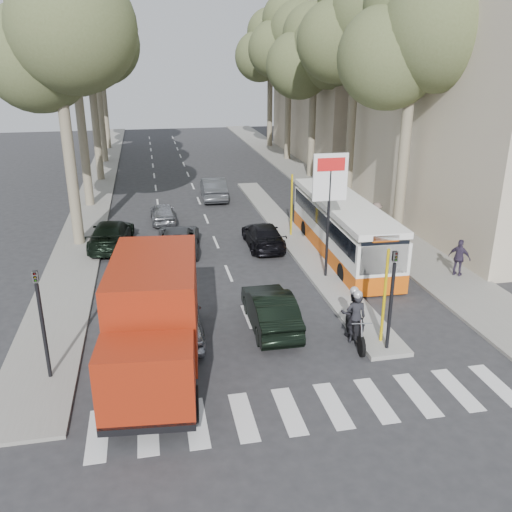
{
  "coord_description": "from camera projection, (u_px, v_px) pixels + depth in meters",
  "views": [
    {
      "loc": [
        -4.24,
        -16.3,
        9.38
      ],
      "look_at": [
        -0.07,
        4.25,
        1.6
      ],
      "focal_mm": 38.0,
      "sensor_mm": 36.0,
      "label": 1
    }
  ],
  "objects": [
    {
      "name": "tree_r_e",
      "position": [
        271.0,
        45.0,
        55.84
      ],
      "size": [
        7.4,
        7.2,
        14.1
      ],
      "color": "#6B604C",
      "rests_on": "ground"
    },
    {
      "name": "median_left",
      "position": [
        100.0,
        180.0,
        43.25
      ],
      "size": [
        2.4,
        64.0,
        0.12
      ],
      "primitive_type": "cube",
      "color": "gray",
      "rests_on": "ground"
    },
    {
      "name": "building_near",
      "position": [
        505.0,
        63.0,
        29.82
      ],
      "size": [
        11.0,
        18.0,
        18.0
      ],
      "primitive_type": "cube",
      "color": "#C0B099",
      "rests_on": "ground"
    },
    {
      "name": "tree_l_a",
      "position": [
        58.0,
        32.0,
        25.08
      ],
      "size": [
        7.4,
        7.2,
        14.1
      ],
      "color": "#6B604C",
      "rests_on": "ground"
    },
    {
      "name": "pedestrian_near",
      "position": [
        459.0,
        258.0,
        24.01
      ],
      "size": [
        1.0,
        1.06,
        1.68
      ],
      "primitive_type": "imported",
      "rotation": [
        0.0,
        0.0,
        2.26
      ],
      "color": "#372D44",
      "rests_on": "sidewalk_right"
    },
    {
      "name": "queue_car_e",
      "position": [
        111.0,
        234.0,
        28.02
      ],
      "size": [
        2.41,
        4.99,
        1.4
      ],
      "primitive_type": "imported",
      "rotation": [
        0.0,
        0.0,
        3.05
      ],
      "color": "black",
      "rests_on": "ground"
    },
    {
      "name": "dark_hatchback",
      "position": [
        270.0,
        309.0,
        19.69
      ],
      "size": [
        1.55,
        4.32,
        1.42
      ],
      "primitive_type": "imported",
      "rotation": [
        0.0,
        0.0,
        3.13
      ],
      "color": "black",
      "rests_on": "ground"
    },
    {
      "name": "ground",
      "position": [
        282.0,
        340.0,
        19.04
      ],
      "size": [
        120.0,
        120.0,
        0.0
      ],
      "primitive_type": "plane",
      "color": "#28282B",
      "rests_on": "ground"
    },
    {
      "name": "building_far",
      "position": [
        356.0,
        71.0,
        50.38
      ],
      "size": [
        11.0,
        20.0,
        16.0
      ],
      "primitive_type": "cube",
      "color": "#B7A88E",
      "rests_on": "ground"
    },
    {
      "name": "pedestrian_far",
      "position": [
        376.0,
        218.0,
        29.86
      ],
      "size": [
        1.2,
        0.77,
        1.72
      ],
      "primitive_type": "imported",
      "rotation": [
        0.0,
        0.0,
        3.42
      ],
      "color": "#69574F",
      "rests_on": "sidewalk_right"
    },
    {
      "name": "tree_r_b",
      "position": [
        359.0,
        20.0,
        33.43
      ],
      "size": [
        7.4,
        7.2,
        15.27
      ],
      "color": "#6B604C",
      "rests_on": "ground"
    },
    {
      "name": "tree_l_c",
      "position": [
        90.0,
        46.0,
        39.92
      ],
      "size": [
        7.4,
        7.2,
        13.71
      ],
      "color": "#6B604C",
      "rests_on": "ground"
    },
    {
      "name": "queue_car_c",
      "position": [
        163.0,
        213.0,
        32.21
      ],
      "size": [
        1.5,
        3.52,
        1.18
      ],
      "primitive_type": "imported",
      "rotation": [
        0.0,
        0.0,
        3.17
      ],
      "color": "#97999F",
      "rests_on": "ground"
    },
    {
      "name": "tree_l_d",
      "position": [
        94.0,
        26.0,
        46.65
      ],
      "size": [
        7.4,
        7.2,
        15.66
      ],
      "color": "#6B604C",
      "rests_on": "ground"
    },
    {
      "name": "city_bus",
      "position": [
        343.0,
        226.0,
        26.68
      ],
      "size": [
        2.64,
        10.65,
        2.79
      ],
      "rotation": [
        0.0,
        0.0,
        -0.03
      ],
      "color": "#DC550C",
      "rests_on": "ground"
    },
    {
      "name": "tree_r_d",
      "position": [
        290.0,
        35.0,
        48.23
      ],
      "size": [
        7.4,
        7.2,
        14.88
      ],
      "color": "#6B604C",
      "rests_on": "ground"
    },
    {
      "name": "billboard",
      "position": [
        329.0,
        198.0,
        22.95
      ],
      "size": [
        1.5,
        12.1,
        5.6
      ],
      "color": "yellow",
      "rests_on": "ground"
    },
    {
      "name": "queue_car_a",
      "position": [
        178.0,
        239.0,
        27.49
      ],
      "size": [
        2.58,
        4.74,
        1.26
      ],
      "primitive_type": "imported",
      "rotation": [
        0.0,
        0.0,
        3.03
      ],
      "color": "#47494E",
      "rests_on": "ground"
    },
    {
      "name": "red_truck",
      "position": [
        154.0,
        319.0,
        16.38
      ],
      "size": [
        3.13,
        6.89,
        3.56
      ],
      "rotation": [
        0.0,
        0.0,
        -0.1
      ],
      "color": "black",
      "rests_on": "ground"
    },
    {
      "name": "traffic_light_island",
      "position": [
        393.0,
        284.0,
        17.4
      ],
      "size": [
        0.16,
        0.41,
        3.6
      ],
      "color": "black",
      "rests_on": "ground"
    },
    {
      "name": "queue_car_d",
      "position": [
        213.0,
        188.0,
        37.45
      ],
      "size": [
        1.73,
        4.59,
        1.5
      ],
      "primitive_type": "imported",
      "rotation": [
        0.0,
        0.0,
        3.11
      ],
      "color": "#4F5257",
      "rests_on": "ground"
    },
    {
      "name": "tree_r_c",
      "position": [
        316.0,
        51.0,
        41.34
      ],
      "size": [
        7.4,
        7.2,
        13.32
      ],
      "color": "#6B604C",
      "rests_on": "ground"
    },
    {
      "name": "tree_l_e",
      "position": [
        100.0,
        41.0,
        54.35
      ],
      "size": [
        7.4,
        7.2,
        14.49
      ],
      "color": "#6B604C",
      "rests_on": "ground"
    },
    {
      "name": "traffic_island",
      "position": [
        291.0,
        236.0,
        29.72
      ],
      "size": [
        1.5,
        26.0,
        0.16
      ],
      "primitive_type": "cube",
      "color": "gray",
      "rests_on": "ground"
    },
    {
      "name": "silver_hatchback",
      "position": [
        179.0,
        320.0,
        18.92
      ],
      "size": [
        1.66,
        4.03,
        1.37
      ],
      "primitive_type": "imported",
      "rotation": [
        0.0,
        0.0,
        3.13
      ],
      "color": "#A7A9B0",
      "rests_on": "ground"
    },
    {
      "name": "tree_r_a",
      "position": [
        417.0,
        34.0,
        26.42
      ],
      "size": [
        7.4,
        7.2,
        14.1
      ],
      "color": "#6B604C",
      "rests_on": "ground"
    },
    {
      "name": "sidewalk_right",
      "position": [
        310.0,
        179.0,
        43.59
      ],
      "size": [
        3.2,
        70.0,
        0.12
      ],
      "primitive_type": "cube",
      "color": "gray",
      "rests_on": "ground"
    },
    {
      "name": "tree_l_b",
      "position": [
        73.0,
        25.0,
        32.18
      ],
      "size": [
        7.4,
        7.2,
        14.88
      ],
      "color": "#6B604C",
      "rests_on": "ground"
    },
    {
      "name": "queue_car_b",
      "position": [
        263.0,
        235.0,
        28.06
      ],
      "size": [
        1.85,
        4.38,
        1.26
      ],
      "primitive_type": "imported",
      "rotation": [
        0.0,
        0.0,
        3.12
      ],
      "color": "black",
      "rests_on": "ground"
    },
    {
      "name": "motorcycle",
      "position": [
        354.0,
        317.0,
        18.7
      ],
      "size": [
        0.93,
        2.36,
        2.01
      ],
      "rotation": [
        0.0,
        0.0,
        -0.12
      ],
      "color": "black",
      "rests_on": "ground"
    },
    {
      "name": "traffic_light_left",
      "position": [
        40.0,
        306.0,
        15.83
      ],
      "size": [
        0.16,
        0.41,
        3.6
      ],
      "color": "black",
      "rests_on": "ground"
    }
  ]
}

